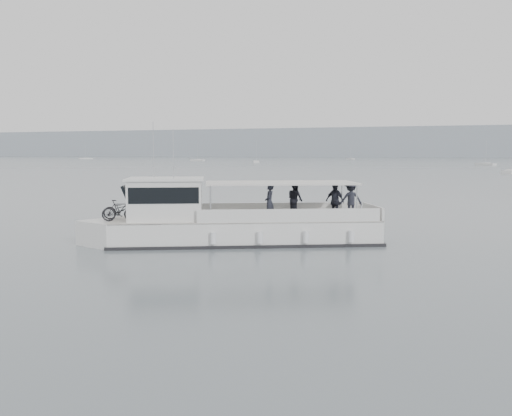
% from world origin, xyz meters
% --- Properties ---
extents(ground, '(1400.00, 1400.00, 0.00)m').
position_xyz_m(ground, '(0.00, 0.00, 0.00)').
color(ground, slate).
rests_on(ground, ground).
extents(headland, '(1400.00, 90.00, 28.00)m').
position_xyz_m(headland, '(0.00, 560.00, 14.00)').
color(headland, '#939EA8').
rests_on(headland, ground).
extents(tour_boat, '(12.97, 7.99, 5.67)m').
position_xyz_m(tour_boat, '(3.12, 2.83, 0.93)').
color(tour_boat, silver).
rests_on(tour_boat, ground).
extents(moored_fleet, '(404.36, 353.44, 10.16)m').
position_xyz_m(moored_fleet, '(-34.51, 196.98, 0.36)').
color(moored_fleet, silver).
rests_on(moored_fleet, ground).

